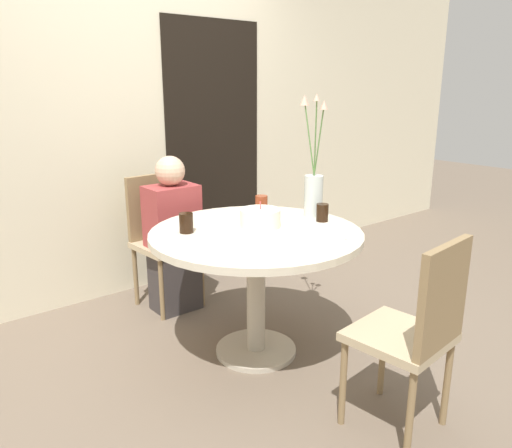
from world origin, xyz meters
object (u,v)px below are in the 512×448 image
object	(u,v)px
drink_glass_0	(186,223)
chair_far_back	(417,326)
birthday_cake	(260,218)
flower_vase	(313,186)
drink_glass_2	(322,213)
side_plate	(332,237)
person_guest	(173,240)
chair_left_flank	(160,232)
drink_glass_1	(261,206)

from	to	relation	value
drink_glass_0	chair_far_back	bearing A→B (deg)	-71.09
birthday_cake	flower_vase	distance (m)	0.43
drink_glass_2	side_plate	bearing A→B (deg)	-127.23
side_plate	person_guest	bearing A→B (deg)	104.02
chair_far_back	side_plate	bearing A→B (deg)	-108.00
side_plate	person_guest	distance (m)	1.25
chair_far_back	birthday_cake	bearing A→B (deg)	-94.31
chair_left_flank	flower_vase	distance (m)	1.18
drink_glass_0	person_guest	bearing A→B (deg)	67.24
drink_glass_1	person_guest	distance (m)	0.75
birthday_cake	flower_vase	world-z (taller)	flower_vase
side_plate	drink_glass_1	xyz separation A→B (m)	(-0.02, 0.57, 0.06)
birthday_cake	flower_vase	xyz separation A→B (m)	(0.41, -0.02, 0.14)
side_plate	drink_glass_2	size ratio (longest dim) A/B	1.58
chair_left_flank	birthday_cake	xyz separation A→B (m)	(0.14, -0.94, 0.28)
flower_vase	person_guest	world-z (taller)	flower_vase
side_plate	drink_glass_0	xyz separation A→B (m)	(-0.56, 0.57, 0.05)
chair_far_back	flower_vase	xyz separation A→B (m)	(0.39, 1.03, 0.41)
flower_vase	drink_glass_1	xyz separation A→B (m)	(-0.26, 0.18, -0.12)
drink_glass_2	person_guest	world-z (taller)	person_guest
flower_vase	drink_glass_1	bearing A→B (deg)	145.45
chair_left_flank	person_guest	bearing A→B (deg)	-90.00
chair_left_flank	birthday_cake	distance (m)	0.99
side_plate	flower_vase	bearing A→B (deg)	57.69
chair_far_back	drink_glass_2	bearing A→B (deg)	-116.28
chair_left_flank	drink_glass_0	distance (m)	0.86
drink_glass_0	flower_vase	bearing A→B (deg)	-12.74
flower_vase	drink_glass_0	bearing A→B (deg)	167.26
birthday_cake	drink_glass_1	size ratio (longest dim) A/B	1.73
flower_vase	birthday_cake	bearing A→B (deg)	177.88
drink_glass_2	flower_vase	bearing A→B (deg)	69.97
drink_glass_1	drink_glass_2	size ratio (longest dim) A/B	1.27
birthday_cake	drink_glass_1	bearing A→B (deg)	48.70
chair_left_flank	flower_vase	size ratio (longest dim) A/B	1.26
chair_left_flank	drink_glass_1	world-z (taller)	chair_left_flank
drink_glass_1	person_guest	xyz separation A→B (m)	(-0.28, 0.62, -0.31)
flower_vase	drink_glass_1	distance (m)	0.34
chair_left_flank	side_plate	size ratio (longest dim) A/B	5.62
flower_vase	drink_glass_0	size ratio (longest dim) A/B	6.76
side_plate	drink_glass_2	distance (m)	0.34
chair_left_flank	drink_glass_2	size ratio (longest dim) A/B	8.85
chair_far_back	flower_vase	world-z (taller)	flower_vase
drink_glass_0	drink_glass_2	bearing A→B (deg)	-22.10
chair_left_flank	drink_glass_1	distance (m)	0.88
drink_glass_0	drink_glass_2	distance (m)	0.82
chair_left_flank	drink_glass_1	size ratio (longest dim) A/B	6.98
drink_glass_1	drink_glass_2	distance (m)	0.38
drink_glass_0	birthday_cake	bearing A→B (deg)	-22.97
chair_left_flank	side_plate	bearing A→B (deg)	-81.20
flower_vase	drink_glass_0	world-z (taller)	flower_vase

